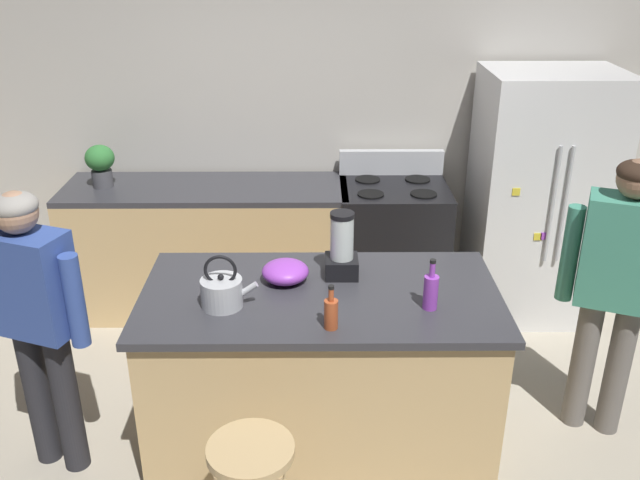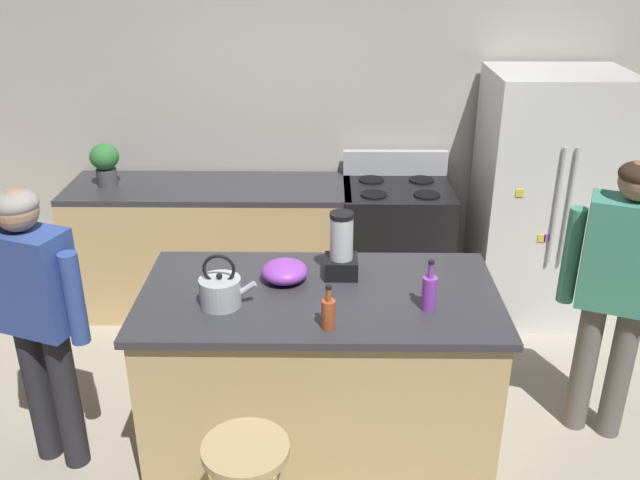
% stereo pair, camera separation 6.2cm
% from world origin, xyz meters
% --- Properties ---
extents(ground_plane, '(14.00, 14.00, 0.00)m').
position_xyz_m(ground_plane, '(0.00, 0.00, 0.00)').
color(ground_plane, '#B2A893').
extents(back_wall, '(8.00, 0.10, 2.70)m').
position_xyz_m(back_wall, '(0.00, 1.95, 1.35)').
color(back_wall, '#BCB7AD').
rests_on(back_wall, ground_plane).
extents(kitchen_island, '(1.79, 0.93, 0.96)m').
position_xyz_m(kitchen_island, '(0.00, 0.00, 0.48)').
color(kitchen_island, tan).
rests_on(kitchen_island, ground_plane).
extents(back_counter_run, '(2.00, 0.64, 0.96)m').
position_xyz_m(back_counter_run, '(-0.80, 1.55, 0.48)').
color(back_counter_run, tan).
rests_on(back_counter_run, ground_plane).
extents(refrigerator, '(0.90, 0.73, 1.77)m').
position_xyz_m(refrigerator, '(1.55, 1.50, 0.89)').
color(refrigerator, silver).
rests_on(refrigerator, ground_plane).
extents(stove_range, '(0.76, 0.65, 1.14)m').
position_xyz_m(stove_range, '(0.53, 1.52, 0.49)').
color(stove_range, black).
rests_on(stove_range, ground_plane).
extents(person_by_island_left, '(0.58, 0.34, 1.54)m').
position_xyz_m(person_by_island_left, '(-1.38, -0.11, 0.93)').
color(person_by_island_left, '#26262B').
rests_on(person_by_island_left, ground_plane).
extents(person_by_sink_right, '(0.58, 0.35, 1.59)m').
position_xyz_m(person_by_sink_right, '(1.55, 0.16, 0.96)').
color(person_by_sink_right, '#66605B').
rests_on(person_by_sink_right, ground_plane).
extents(bar_stool, '(0.36, 0.36, 0.71)m').
position_xyz_m(bar_stool, '(-0.29, -0.82, 0.54)').
color(bar_stool, tan).
rests_on(bar_stool, ground_plane).
extents(potted_plant, '(0.20, 0.20, 0.30)m').
position_xyz_m(potted_plant, '(-1.51, 1.55, 1.13)').
color(potted_plant, '#4C4C51').
rests_on(potted_plant, back_counter_run).
extents(blender_appliance, '(0.17, 0.17, 0.35)m').
position_xyz_m(blender_appliance, '(0.11, 0.19, 1.11)').
color(blender_appliance, black).
rests_on(blender_appliance, kitchen_island).
extents(bottle_cooking_sauce, '(0.06, 0.06, 0.22)m').
position_xyz_m(bottle_cooking_sauce, '(0.05, -0.33, 1.04)').
color(bottle_cooking_sauce, '#B24C26').
rests_on(bottle_cooking_sauce, kitchen_island).
extents(bottle_soda, '(0.07, 0.07, 0.26)m').
position_xyz_m(bottle_soda, '(0.52, -0.16, 1.05)').
color(bottle_soda, purple).
rests_on(bottle_soda, kitchen_island).
extents(mixing_bowl, '(0.24, 0.24, 0.11)m').
position_xyz_m(mixing_bowl, '(-0.18, 0.12, 1.01)').
color(mixing_bowl, purple).
rests_on(mixing_bowl, kitchen_island).
extents(tea_kettle, '(0.28, 0.20, 0.27)m').
position_xyz_m(tea_kettle, '(-0.47, -0.13, 1.04)').
color(tea_kettle, '#B7BABF').
rests_on(tea_kettle, kitchen_island).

